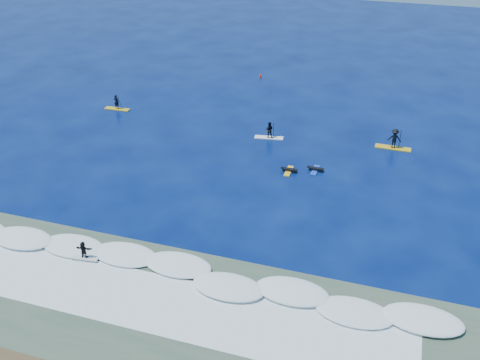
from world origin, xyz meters
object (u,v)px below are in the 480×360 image
(sup_paddler_left, at_px, (117,104))
(prone_paddler_near, at_px, (289,170))
(prone_paddler_far, at_px, (315,169))
(wave_surfer, at_px, (84,251))
(marker_buoy, at_px, (260,76))
(sup_paddler_center, at_px, (269,131))
(sup_paddler_right, at_px, (394,140))

(sup_paddler_left, xyz_separation_m, prone_paddler_near, (21.59, -8.09, -0.49))
(prone_paddler_near, bearing_deg, prone_paddler_far, -68.31)
(prone_paddler_near, distance_m, wave_surfer, 19.57)
(marker_buoy, bearing_deg, prone_paddler_far, -62.88)
(sup_paddler_left, xyz_separation_m, wave_surfer, (10.92, -24.48, 0.15))
(sup_paddler_left, xyz_separation_m, sup_paddler_center, (18.15, -2.00, 0.13))
(sup_paddler_left, distance_m, prone_paddler_far, 24.90)
(prone_paddler_near, xyz_separation_m, prone_paddler_far, (2.23, 0.87, 0.00))
(prone_paddler_near, distance_m, prone_paddler_far, 2.39)
(prone_paddler_far, xyz_separation_m, marker_buoy, (-11.28, 22.02, 0.13))
(prone_paddler_near, bearing_deg, sup_paddler_left, 69.96)
(sup_paddler_center, relative_size, wave_surfer, 1.53)
(sup_paddler_center, relative_size, prone_paddler_near, 1.56)
(sup_paddler_center, relative_size, prone_paddler_far, 1.54)
(sup_paddler_right, relative_size, prone_paddler_near, 1.79)
(prone_paddler_near, height_order, marker_buoy, marker_buoy)
(sup_paddler_center, xyz_separation_m, marker_buoy, (-5.60, 16.80, -0.49))
(wave_surfer, relative_size, marker_buoy, 3.16)
(prone_paddler_far, bearing_deg, sup_paddler_center, 49.40)
(sup_paddler_left, distance_m, prone_paddler_near, 23.06)
(sup_paddler_left, relative_size, sup_paddler_right, 0.85)
(prone_paddler_near, distance_m, marker_buoy, 24.61)
(sup_paddler_right, distance_m, wave_surfer, 30.69)
(sup_paddler_right, bearing_deg, prone_paddler_near, -138.23)
(sup_paddler_left, relative_size, sup_paddler_center, 0.98)
(sup_paddler_left, bearing_deg, sup_paddler_center, -7.96)
(wave_surfer, bearing_deg, prone_paddler_near, 50.14)
(wave_surfer, bearing_deg, sup_paddler_left, 107.24)
(sup_paddler_center, distance_m, prone_paddler_far, 7.73)
(sup_paddler_left, height_order, prone_paddler_near, sup_paddler_left)
(prone_paddler_near, xyz_separation_m, marker_buoy, (-9.05, 22.88, 0.13))
(wave_surfer, xyz_separation_m, marker_buoy, (1.62, 39.28, -0.51))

